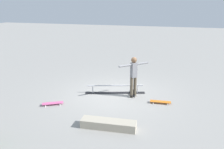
% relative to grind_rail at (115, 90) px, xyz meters
% --- Properties ---
extents(ground_plane, '(60.00, 60.00, 0.00)m').
position_rel_grind_rail_xyz_m(ground_plane, '(-0.06, 0.19, -0.16)').
color(ground_plane, gray).
extents(grind_rail, '(2.56, 0.98, 0.38)m').
position_rel_grind_rail_xyz_m(grind_rail, '(0.00, 0.00, 0.00)').
color(grind_rail, black).
rests_on(grind_rail, ground_plane).
extents(skate_ledge, '(1.77, 0.54, 0.26)m').
position_rel_grind_rail_xyz_m(skate_ledge, '(-0.57, 2.93, -0.03)').
color(skate_ledge, '#B2A893').
rests_on(skate_ledge, ground_plane).
extents(skater_main, '(1.06, 1.00, 1.71)m').
position_rel_grind_rail_xyz_m(skater_main, '(-0.83, 0.19, 0.83)').
color(skater_main, brown).
rests_on(skater_main, ground_plane).
extents(skateboard_main, '(0.33, 0.82, 0.09)m').
position_rel_grind_rail_xyz_m(skateboard_main, '(-0.78, -0.05, -0.09)').
color(skateboard_main, black).
rests_on(skateboard_main, ground_plane).
extents(loose_skateboard_orange, '(0.81, 0.30, 0.09)m').
position_rel_grind_rail_xyz_m(loose_skateboard_orange, '(-2.00, 0.58, -0.09)').
color(loose_skateboard_orange, orange).
rests_on(loose_skateboard_orange, ground_plane).
extents(loose_skateboard_pink, '(0.80, 0.56, 0.09)m').
position_rel_grind_rail_xyz_m(loose_skateboard_pink, '(2.00, 1.86, -0.09)').
color(loose_skateboard_pink, '#E05993').
rests_on(loose_skateboard_pink, ground_plane).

